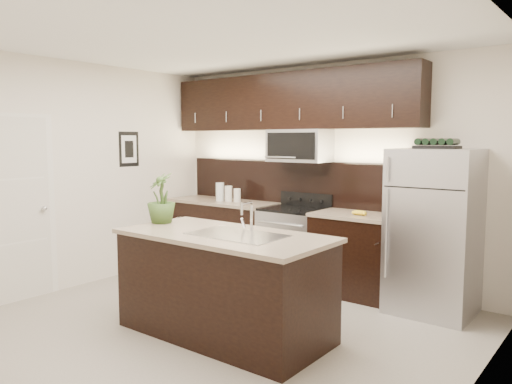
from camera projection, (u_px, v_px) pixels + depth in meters
ground at (219, 325)px, 4.79m from camera, size 4.50×4.50×0.00m
room_walls at (206, 148)px, 4.65m from camera, size 4.52×4.02×2.71m
counter_run at (280, 243)px, 6.34m from camera, size 3.51×0.65×0.94m
upper_fixtures at (289, 111)px, 6.27m from camera, size 3.49×0.40×1.66m
island at (224, 284)px, 4.52m from camera, size 1.96×0.96×0.94m
sink_faucet at (238, 233)px, 4.38m from camera, size 0.84×0.50×0.28m
refrigerator at (434, 232)px, 5.08m from camera, size 0.81×0.73×1.68m
wine_rack at (437, 144)px, 4.99m from camera, size 0.42×0.26×0.10m
plant at (161, 198)px, 5.00m from camera, size 0.37×0.37×0.51m
canisters at (226, 193)px, 6.79m from camera, size 0.37×0.15×0.25m
french_press at (400, 207)px, 5.28m from camera, size 0.11×0.11×0.32m
bananas at (357, 212)px, 5.57m from camera, size 0.19×0.15×0.05m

